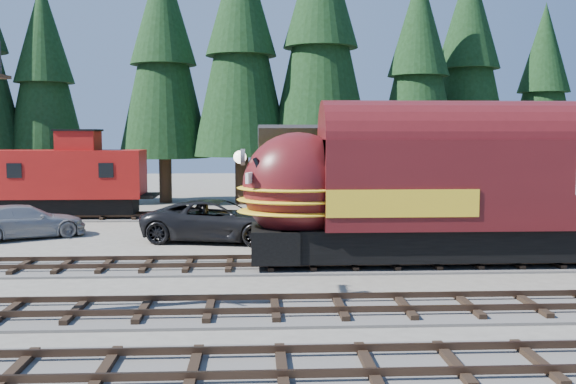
{
  "coord_description": "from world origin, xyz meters",
  "views": [
    {
      "loc": [
        -6.51,
        -19.31,
        4.92
      ],
      "look_at": [
        -5.34,
        4.0,
        2.78
      ],
      "focal_mm": 40.0,
      "sensor_mm": 36.0,
      "label": 1
    }
  ],
  "objects_px": {
    "caboose": "(64,178)",
    "pickup_truck_a": "(219,220)",
    "pickup_truck_b": "(25,221)",
    "locomotive": "(459,194)",
    "depot": "(394,175)"
  },
  "relations": [
    {
      "from": "caboose",
      "to": "pickup_truck_a",
      "type": "bearing_deg",
      "value": -41.15
    },
    {
      "from": "caboose",
      "to": "pickup_truck_b",
      "type": "distance_m",
      "value": 7.01
    },
    {
      "from": "caboose",
      "to": "pickup_truck_a",
      "type": "relative_size",
      "value": 1.33
    },
    {
      "from": "locomotive",
      "to": "pickup_truck_a",
      "type": "height_order",
      "value": "locomotive"
    },
    {
      "from": "pickup_truck_a",
      "to": "pickup_truck_b",
      "type": "height_order",
      "value": "pickup_truck_a"
    },
    {
      "from": "depot",
      "to": "pickup_truck_b",
      "type": "distance_m",
      "value": 17.53
    },
    {
      "from": "caboose",
      "to": "pickup_truck_b",
      "type": "height_order",
      "value": "caboose"
    },
    {
      "from": "caboose",
      "to": "pickup_truck_b",
      "type": "relative_size",
      "value": 1.67
    },
    {
      "from": "locomotive",
      "to": "caboose",
      "type": "relative_size",
      "value": 1.88
    },
    {
      "from": "locomotive",
      "to": "pickup_truck_a",
      "type": "distance_m",
      "value": 11.1
    },
    {
      "from": "pickup_truck_b",
      "to": "locomotive",
      "type": "bearing_deg",
      "value": -139.99
    },
    {
      "from": "depot",
      "to": "caboose",
      "type": "distance_m",
      "value": 19.05
    },
    {
      "from": "locomotive",
      "to": "pickup_truck_b",
      "type": "relative_size",
      "value": 3.13
    },
    {
      "from": "locomotive",
      "to": "caboose",
      "type": "distance_m",
      "value": 23.23
    },
    {
      "from": "depot",
      "to": "locomotive",
      "type": "relative_size",
      "value": 0.75
    }
  ]
}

